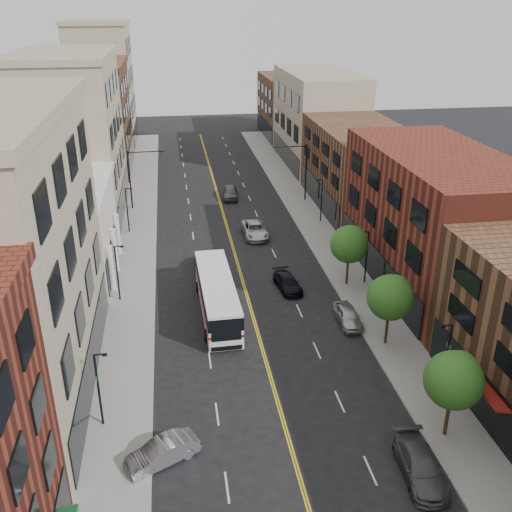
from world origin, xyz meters
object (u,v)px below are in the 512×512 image
city_bus (217,294)px  car_angle_b (162,452)px  car_lane_b (255,230)px  car_lane_c (230,192)px  car_parked_mid (420,466)px  car_lane_a (288,283)px  car_parked_far (348,316)px  car_lane_behind (203,262)px

city_bus → car_angle_b: 16.91m
car_lane_b → car_lane_c: size_ratio=1.16×
car_parked_mid → car_lane_a: bearing=101.0°
city_bus → car_parked_far: city_bus is taller
car_parked_mid → car_lane_b: (-3.76, 35.68, 0.03)m
city_bus → car_lane_a: 7.51m
car_angle_b → car_lane_c: (8.89, 45.98, 0.10)m
car_lane_b → city_bus: bearing=-110.5°
car_angle_b → car_parked_mid: (13.90, -3.19, 0.03)m
car_lane_behind → car_parked_far: bearing=131.5°
car_parked_mid → car_lane_c: size_ratio=1.07×
car_lane_a → car_lane_b: car_lane_b is taller
car_lane_c → car_parked_far: bearing=-74.4°
car_angle_b → city_bus: bearing=138.0°
city_bus → car_lane_c: size_ratio=2.60×
city_bus → car_parked_far: (10.23, -3.26, -1.11)m
car_angle_b → car_parked_far: 19.68m
car_parked_mid → car_lane_a: size_ratio=1.14×
car_lane_c → car_lane_a: bearing=-79.6°
car_lane_behind → car_lane_a: (7.24, -5.43, -0.06)m
car_lane_a → car_lane_c: car_lane_c is taller
car_parked_mid → car_lane_b: 35.87m
car_angle_b → car_lane_a: car_angle_b is taller
car_parked_far → car_lane_a: 7.53m
car_angle_b → car_parked_far: bearing=105.0°
car_lane_c → car_parked_mid: bearing=-78.7°
city_bus → car_parked_mid: bearing=-65.7°
car_angle_b → car_lane_b: bearing=136.4°
car_lane_behind → car_lane_c: 21.53m
car_parked_mid → car_lane_a: 22.94m
car_lane_behind → car_lane_b: bearing=-130.2°
car_parked_far → car_lane_c: (-5.90, 32.99, 0.09)m
car_lane_a → car_parked_far: bearing=-69.1°
car_lane_c → car_lane_behind: bearing=-97.8°
car_angle_b → car_parked_mid: bearing=50.8°
car_lane_behind → car_lane_c: bearing=-103.8°
car_parked_far → car_lane_b: car_lane_b is taller
car_parked_far → car_lane_a: bearing=118.2°
car_parked_mid → car_lane_b: bearing=100.2°
car_lane_b → car_parked_far: bearing=-78.1°
car_lane_a → car_lane_c: 26.49m
car_lane_b → car_parked_mid: bearing=-85.5°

